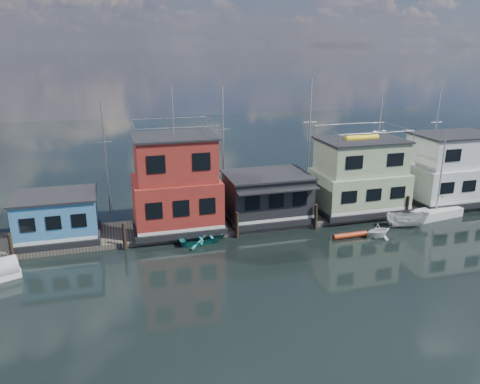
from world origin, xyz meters
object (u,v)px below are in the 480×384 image
object	(u,v)px
houseboat_red	(176,185)
dinghy_white	(379,230)
houseboat_dark	(267,196)
dinghy_teal	(203,237)
motorboat	(407,220)
day_sailer	(436,213)
houseboat_blue	(57,217)
red_kayak	(350,235)
houseboat_green	(359,176)
houseboat_white	(450,169)

from	to	relation	value
houseboat_red	dinghy_white	xyz separation A→B (m)	(15.76, -5.87, -3.50)
houseboat_dark	dinghy_teal	xyz separation A→B (m)	(-6.40, -2.99, -2.00)
motorboat	day_sailer	bearing A→B (deg)	-52.02
dinghy_white	houseboat_blue	bearing A→B (deg)	69.18
houseboat_blue	motorboat	world-z (taller)	houseboat_blue
motorboat	red_kayak	distance (m)	5.98
houseboat_dark	dinghy_teal	bearing A→B (deg)	-154.95
houseboat_blue	motorboat	xyz separation A→B (m)	(28.86, -4.57, -1.50)
houseboat_dark	motorboat	size ratio (longest dim) A/B	2.02
houseboat_dark	houseboat_green	distance (m)	9.07
houseboat_green	red_kayak	bearing A→B (deg)	-123.52
houseboat_white	red_kayak	world-z (taller)	houseboat_white
houseboat_red	houseboat_dark	world-z (taller)	houseboat_red
houseboat_dark	dinghy_white	xyz separation A→B (m)	(7.76, -5.85, -1.82)
houseboat_blue	houseboat_white	world-z (taller)	houseboat_white
houseboat_red	dinghy_teal	distance (m)	5.02
houseboat_white	red_kayak	distance (m)	14.95
houseboat_red	houseboat_white	world-z (taller)	houseboat_red
houseboat_dark	red_kayak	world-z (taller)	houseboat_dark
dinghy_teal	dinghy_white	bearing A→B (deg)	-107.98
day_sailer	houseboat_blue	bearing A→B (deg)	166.05
houseboat_blue	houseboat_white	bearing A→B (deg)	0.00
houseboat_green	day_sailer	size ratio (longest dim) A/B	1.05
houseboat_white	day_sailer	world-z (taller)	day_sailer
houseboat_green	houseboat_white	bearing A→B (deg)	-0.00
motorboat	red_kayak	size ratio (longest dim) A/B	1.22
day_sailer	motorboat	xyz separation A→B (m)	(-4.01, -1.43, 0.25)
motorboat	dinghy_white	size ratio (longest dim) A/B	1.60
houseboat_red	houseboat_green	bearing A→B (deg)	0.00
houseboat_dark	red_kayak	size ratio (longest dim) A/B	2.47
day_sailer	houseboat_white	bearing A→B (deg)	32.43
houseboat_red	houseboat_white	bearing A→B (deg)	0.00
houseboat_green	dinghy_white	xyz separation A→B (m)	(-1.24, -5.87, -2.95)
houseboat_white	motorboat	distance (m)	9.34
red_kayak	dinghy_white	xyz separation A→B (m)	(2.32, -0.51, 0.38)
dinghy_teal	red_kayak	size ratio (longest dim) A/B	1.33
houseboat_red	houseboat_white	size ratio (longest dim) A/B	1.41
houseboat_dark	houseboat_red	bearing A→B (deg)	179.86
houseboat_red	dinghy_teal	bearing A→B (deg)	-61.96
houseboat_green	houseboat_white	world-z (taller)	houseboat_green
red_kayak	dinghy_white	size ratio (longest dim) A/B	1.31
houseboat_red	houseboat_dark	bearing A→B (deg)	-0.14
houseboat_green	dinghy_teal	bearing A→B (deg)	-168.94
houseboat_red	motorboat	bearing A→B (deg)	-13.29
red_kayak	dinghy_white	world-z (taller)	dinghy_white
houseboat_blue	red_kayak	xyz separation A→B (m)	(22.95, -5.36, -1.99)
houseboat_white	motorboat	xyz separation A→B (m)	(-7.64, -4.57, -2.83)
day_sailer	dinghy_teal	bearing A→B (deg)	171.15
houseboat_dark	houseboat_white	bearing A→B (deg)	0.06
houseboat_blue	houseboat_red	size ratio (longest dim) A/B	0.54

